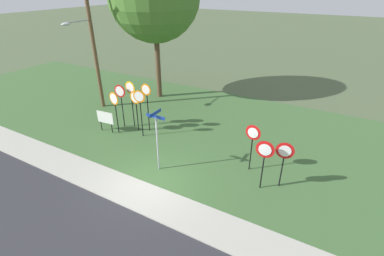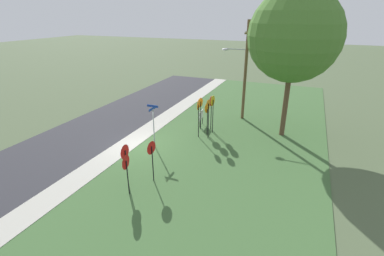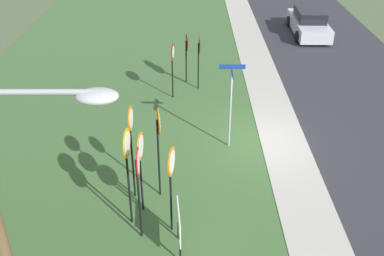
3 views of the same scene
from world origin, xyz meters
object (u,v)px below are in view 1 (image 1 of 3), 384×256
Objects in this scene: stop_sign_far_right at (121,97)px; notice_board at (105,119)px; stop_sign_near_right at (131,94)px; yield_sign_near_left at (252,137)px; utility_pole at (92,44)px; stop_sign_near_left at (115,104)px; stop_sign_far_center at (140,104)px; yield_sign_far_left at (284,155)px; stop_sign_far_left at (136,102)px; yield_sign_near_right at (264,154)px; street_name_post at (157,136)px; stop_sign_center_tall at (147,98)px.

notice_board is (-0.48, -0.95, -1.10)m from stop_sign_far_right.
stop_sign_near_right reaches higher than yield_sign_near_left.
utility_pole reaches higher than stop_sign_near_right.
stop_sign_near_left is 1.52m from stop_sign_far_center.
stop_sign_near_left is 5.02m from utility_pole.
yield_sign_far_left is (9.04, -1.37, -0.48)m from stop_sign_near_right.
utility_pole is (-4.47, 1.51, 2.54)m from stop_sign_far_left.
street_name_post is at bearing -170.71° from yield_sign_near_right.
stop_sign_far_right reaches higher than stop_sign_far_left.
stop_sign_far_center is 2.20× the size of notice_board.
stop_sign_far_left is at bearing 0.01° from stop_sign_far_right.
notice_board is (2.96, -2.52, -3.49)m from utility_pole.
utility_pole reaches higher than stop_sign_far_right.
street_name_post reaches higher than stop_sign_near_left.
stop_sign_far_right is at bearing 167.60° from yield_sign_near_right.
stop_sign_near_left is at bearing -32.47° from utility_pole.
stop_sign_far_left is 1.05× the size of yield_sign_near_left.
yield_sign_near_right is at bearing -150.33° from yield_sign_far_left.
street_name_post reaches higher than notice_board.
stop_sign_center_tall is 1.25× the size of yield_sign_near_right.
stop_sign_far_right is at bearing 116.78° from stop_sign_near_left.
stop_sign_far_left is 1.13× the size of yield_sign_far_left.
stop_sign_center_tall reaches higher than stop_sign_far_right.
stop_sign_far_center is 3.40m from street_name_post.
stop_sign_far_center is at bearing -15.52° from stop_sign_far_right.
stop_sign_near_right is at bearing -179.21° from yield_sign_near_left.
stop_sign_far_right is 2.12× the size of notice_board.
street_name_post reaches higher than stop_sign_far_center.
stop_sign_near_right is 1.17× the size of stop_sign_far_left.
notice_board is (-10.04, 0.11, -0.77)m from yield_sign_far_left.
yield_sign_far_left is at bearing -2.21° from stop_sign_far_left.
street_name_post is (-4.56, -0.94, 0.04)m from yield_sign_near_right.
stop_sign_far_right is (-1.69, 0.37, -0.06)m from stop_sign_far_center.
yield_sign_far_left is (7.93, -1.40, -0.47)m from stop_sign_center_tall.
stop_sign_near_left is at bearing -100.53° from stop_sign_near_right.
stop_sign_far_center reaches higher than stop_sign_far_right.
yield_sign_near_left is at bearing -6.85° from stop_sign_far_right.
street_name_post is at bearing -32.75° from stop_sign_far_left.
yield_sign_near_left is 8.57m from notice_board.
stop_sign_far_center is at bearing -25.84° from stop_sign_near_right.
yield_sign_near_left is 0.79× the size of street_name_post.
stop_sign_far_center is 1.74m from stop_sign_far_right.
street_name_post is at bearing -32.38° from stop_sign_near_right.
stop_sign_near_right reaches higher than yield_sign_near_right.
stop_sign_near_left is 0.91× the size of stop_sign_far_center.
stop_sign_far_right is 9.62m from yield_sign_far_left.
stop_sign_far_right is 4.47m from utility_pole.
stop_sign_far_center is (0.66, -0.43, 0.21)m from stop_sign_far_left.
stop_sign_near_right reaches higher than stop_sign_near_left.
street_name_post is 5.13m from notice_board.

